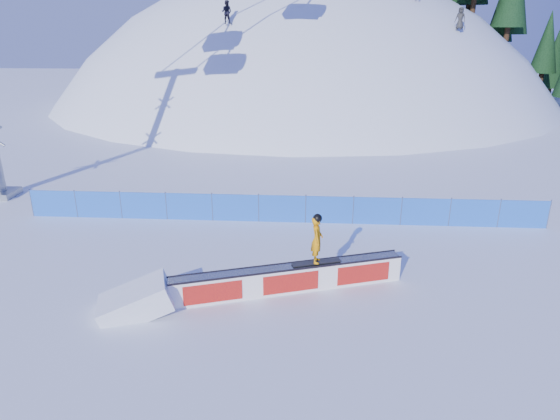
{
  "coord_description": "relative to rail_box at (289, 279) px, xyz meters",
  "views": [
    {
      "loc": [
        1.19,
        -15.3,
        7.97
      ],
      "look_at": [
        0.16,
        0.69,
        1.98
      ],
      "focal_mm": 32.0,
      "sensor_mm": 36.0,
      "label": 1
    }
  ],
  "objects": [
    {
      "name": "treeline",
      "position": [
        24.23,
        42.55,
        8.56
      ],
      "size": [
        23.66,
        12.66,
        18.86
      ],
      "color": "black",
      "rests_on": "ground"
    },
    {
      "name": "snow_hill",
      "position": [
        -0.57,
        43.38,
        -18.44
      ],
      "size": [
        64.0,
        64.0,
        64.0
      ],
      "color": "silver",
      "rests_on": "ground"
    },
    {
      "name": "safety_fence",
      "position": [
        -0.57,
        5.88,
        0.16
      ],
      "size": [
        22.05,
        0.05,
        1.3
      ],
      "color": "blue",
      "rests_on": "ground"
    },
    {
      "name": "snowboarder",
      "position": [
        0.85,
        0.28,
        1.26
      ],
      "size": [
        1.59,
        0.77,
        1.65
      ],
      "rotation": [
        0.0,
        0.0,
        1.56
      ],
      "color": "black",
      "rests_on": "rail_box"
    },
    {
      "name": "rail_box",
      "position": [
        0.0,
        0.0,
        0.0
      ],
      "size": [
        7.26,
        2.85,
        0.9
      ],
      "rotation": [
        0.0,
        0.0,
        0.32
      ],
      "color": "white",
      "rests_on": "ground"
    },
    {
      "name": "ground",
      "position": [
        -0.57,
        1.38,
        -0.44
      ],
      "size": [
        160.0,
        160.0,
        0.0
      ],
      "primitive_type": "plane",
      "color": "white",
      "rests_on": "ground"
    },
    {
      "name": "snow_ramp",
      "position": [
        -4.43,
        -1.47,
        -0.44
      ],
      "size": [
        2.51,
        1.99,
        1.37
      ],
      "primitive_type": null,
      "rotation": [
        0.0,
        -0.31,
        0.32
      ],
      "color": "white",
      "rests_on": "ground"
    }
  ]
}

